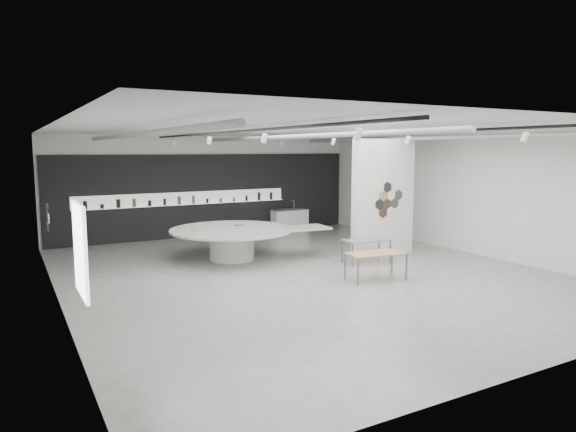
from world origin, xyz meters
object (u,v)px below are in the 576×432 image
sample_table_wood (376,255)px  sample_table_stone (366,242)px  display_island (235,239)px  kitchen_counter (290,220)px  partition_column (383,197)px

sample_table_wood → sample_table_stone: (0.99, 1.67, -0.01)m
display_island → kitchen_counter: size_ratio=3.20×
display_island → sample_table_stone: display_island is taller
sample_table_stone → display_island: bearing=143.9°
display_island → sample_table_stone: (3.16, -2.30, 0.02)m
display_island → kitchen_counter: kitchen_counter is taller
partition_column → display_island: size_ratio=0.74×
sample_table_stone → kitchen_counter: kitchen_counter is taller
partition_column → kitchen_counter: (-0.28, 5.51, -1.37)m
kitchen_counter → display_island: bearing=-135.9°
partition_column → display_island: partition_column is taller
sample_table_wood → display_island: bearing=118.6°
sample_table_wood → sample_table_stone: bearing=59.3°
sample_table_stone → sample_table_wood: bearing=-120.7°
partition_column → sample_table_stone: bearing=-146.8°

